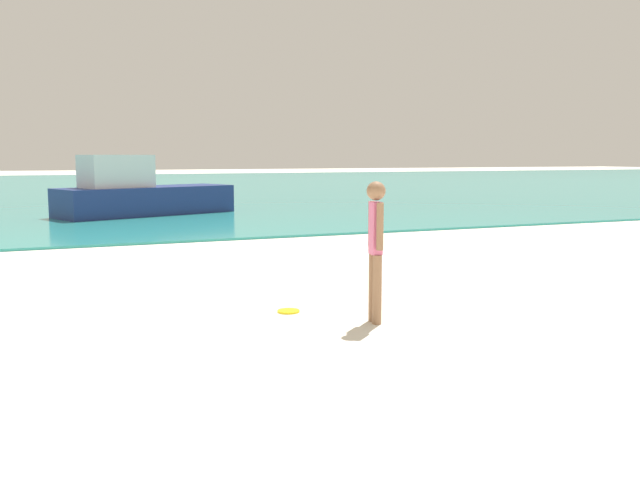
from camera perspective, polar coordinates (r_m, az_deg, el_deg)
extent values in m
cube|color=teal|center=(45.48, -18.77, 4.23)|extent=(160.00, 60.00, 0.06)
cylinder|color=#936B4C|center=(8.11, 4.48, -3.99)|extent=(0.11, 0.11, 0.82)
cylinder|color=#936B4C|center=(7.98, 4.81, -4.18)|extent=(0.11, 0.11, 0.82)
cube|color=pink|center=(7.94, 4.70, 1.00)|extent=(0.14, 0.20, 0.61)
sphere|color=#936B4C|center=(7.90, 4.73, 4.13)|extent=(0.22, 0.22, 0.22)
cylinder|color=#936B4C|center=(8.08, 4.36, 1.35)|extent=(0.08, 0.08, 0.55)
cylinder|color=#936B4C|center=(7.79, 5.05, 1.13)|extent=(0.08, 0.08, 0.55)
cylinder|color=yellow|center=(8.64, -2.66, -5.98)|extent=(0.28, 0.28, 0.03)
cube|color=navy|center=(23.00, -14.35, 3.22)|extent=(6.00, 3.73, 0.92)
cube|color=silver|center=(22.47, -16.73, 5.54)|extent=(2.38, 1.92, 1.03)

